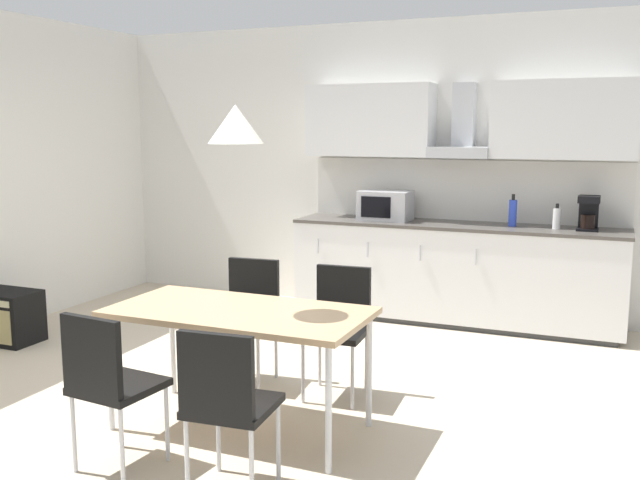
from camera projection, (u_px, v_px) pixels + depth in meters
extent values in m
cube|color=beige|center=(221.00, 400.00, 4.79)|extent=(8.05, 8.47, 0.02)
cube|color=silver|center=(364.00, 167.00, 7.19)|extent=(6.44, 0.10, 2.82)
cube|color=#333333|center=(453.00, 319.00, 6.69)|extent=(2.88, 0.56, 0.05)
cube|color=silver|center=(454.00, 272.00, 6.62)|extent=(3.00, 0.60, 0.85)
cube|color=#4C4742|center=(456.00, 225.00, 6.55)|extent=(3.02, 0.62, 0.03)
cube|color=silver|center=(318.00, 246.00, 6.78)|extent=(0.01, 0.01, 0.14)
cube|color=silver|center=(367.00, 250.00, 6.59)|extent=(0.01, 0.01, 0.14)
cube|color=silver|center=(420.00, 253.00, 6.40)|extent=(0.01, 0.01, 0.14)
cube|color=silver|center=(476.00, 257.00, 6.21)|extent=(0.01, 0.01, 0.14)
cube|color=silver|center=(463.00, 190.00, 6.77)|extent=(3.00, 0.02, 0.57)
cube|color=silver|center=(370.00, 120.00, 6.86)|extent=(1.22, 0.34, 0.68)
cube|color=silver|center=(564.00, 120.00, 6.18)|extent=(1.22, 0.34, 0.68)
cube|color=#B7BABF|center=(461.00, 152.00, 6.55)|extent=(0.55, 0.40, 0.10)
cube|color=#B7BABF|center=(464.00, 117.00, 6.60)|extent=(0.20, 0.16, 0.63)
cube|color=#ADADB2|center=(385.00, 205.00, 6.79)|extent=(0.48, 0.34, 0.28)
cube|color=black|center=(376.00, 207.00, 6.65)|extent=(0.29, 0.01, 0.20)
cube|color=black|center=(587.00, 229.00, 6.11)|extent=(0.18, 0.18, 0.02)
cylinder|color=black|center=(588.00, 221.00, 6.09)|extent=(0.12, 0.12, 0.12)
cube|color=black|center=(589.00, 212.00, 6.15)|extent=(0.16, 0.08, 0.30)
cube|color=black|center=(589.00, 199.00, 6.06)|extent=(0.18, 0.16, 0.06)
cylinder|color=white|center=(557.00, 219.00, 6.21)|extent=(0.07, 0.07, 0.18)
cylinder|color=black|center=(557.00, 206.00, 6.19)|extent=(0.03, 0.03, 0.04)
cylinder|color=blue|center=(513.00, 213.00, 6.37)|extent=(0.07, 0.07, 0.24)
cylinder|color=black|center=(513.00, 197.00, 6.35)|extent=(0.03, 0.03, 0.05)
cube|color=tan|center=(239.00, 312.00, 4.22)|extent=(1.53, 0.77, 0.04)
cylinder|color=silver|center=(110.00, 374.00, 4.25)|extent=(0.04, 0.04, 0.70)
cylinder|color=silver|center=(329.00, 409.00, 3.71)|extent=(0.04, 0.04, 0.70)
cylinder|color=silver|center=(172.00, 343.00, 4.85)|extent=(0.04, 0.04, 0.70)
cylinder|color=silver|center=(369.00, 370.00, 4.31)|extent=(0.04, 0.04, 0.70)
cube|color=black|center=(233.00, 406.00, 3.51)|extent=(0.43, 0.43, 0.04)
cube|color=black|center=(216.00, 375.00, 3.30)|extent=(0.38, 0.07, 0.40)
cylinder|color=silver|center=(218.00, 432.00, 3.76)|extent=(0.02, 0.02, 0.43)
cylinder|color=silver|center=(278.00, 441.00, 3.65)|extent=(0.02, 0.02, 0.43)
cylinder|color=silver|center=(187.00, 461.00, 3.44)|extent=(0.02, 0.02, 0.43)
cylinder|color=silver|center=(252.00, 471.00, 3.33)|extent=(0.02, 0.02, 0.43)
cube|color=black|center=(335.00, 333.00, 4.76)|extent=(0.43, 0.43, 0.04)
cube|color=black|center=(344.00, 295.00, 4.89)|extent=(0.38, 0.06, 0.40)
cylinder|color=silver|center=(352.00, 377.00, 4.58)|extent=(0.02, 0.02, 0.43)
cylinder|color=silver|center=(303.00, 372.00, 4.69)|extent=(0.02, 0.02, 0.43)
cylinder|color=silver|center=(366.00, 361.00, 4.90)|extent=(0.02, 0.02, 0.43)
cylinder|color=silver|center=(320.00, 356.00, 5.01)|extent=(0.02, 0.02, 0.43)
cube|color=black|center=(119.00, 386.00, 3.77)|extent=(0.44, 0.44, 0.04)
cube|color=black|center=(91.00, 356.00, 3.58)|extent=(0.38, 0.08, 0.40)
cylinder|color=silver|center=(121.00, 411.00, 4.04)|extent=(0.02, 0.02, 0.43)
cylinder|color=silver|center=(167.00, 423.00, 3.88)|extent=(0.02, 0.02, 0.43)
cylinder|color=silver|center=(74.00, 434.00, 3.74)|extent=(0.02, 0.02, 0.43)
cylinder|color=silver|center=(122.00, 447.00, 3.58)|extent=(0.02, 0.02, 0.43)
cube|color=black|center=(245.00, 322.00, 5.02)|extent=(0.44, 0.44, 0.04)
cube|color=black|center=(254.00, 286.00, 5.16)|extent=(0.38, 0.08, 0.40)
cylinder|color=silver|center=(258.00, 364.00, 4.85)|extent=(0.02, 0.02, 0.43)
cylinder|color=silver|center=(213.00, 359.00, 4.95)|extent=(0.02, 0.02, 0.43)
cylinder|color=silver|center=(276.00, 349.00, 5.17)|extent=(0.02, 0.02, 0.43)
cylinder|color=silver|center=(233.00, 345.00, 5.27)|extent=(0.02, 0.02, 0.43)
cube|color=black|center=(8.00, 316.00, 6.04)|extent=(0.52, 0.36, 0.44)
cone|color=silver|center=(236.00, 124.00, 4.05)|extent=(0.32, 0.32, 0.22)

